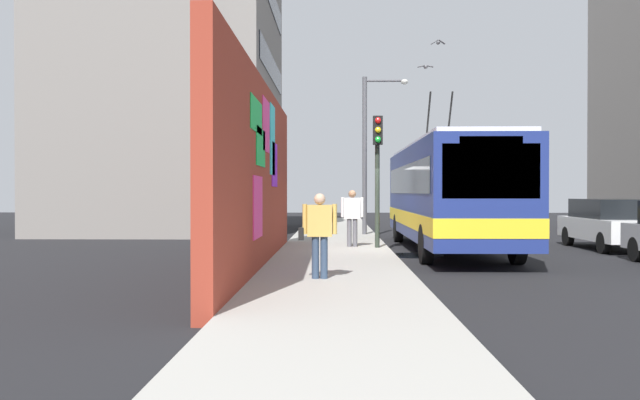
{
  "coord_description": "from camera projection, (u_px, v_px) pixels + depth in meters",
  "views": [
    {
      "loc": [
        -19.95,
        1.58,
        1.79
      ],
      "look_at": [
        -0.1,
        2.04,
        1.57
      ],
      "focal_mm": 38.33,
      "sensor_mm": 36.0,
      "label": 1
    }
  ],
  "objects": [
    {
      "name": "ground_plane",
      "position": [
        390.0,
        254.0,
        19.92
      ],
      "size": [
        80.0,
        80.0,
        0.0
      ],
      "primitive_type": "plane",
      "color": "black"
    },
    {
      "name": "sidewalk_slab",
      "position": [
        335.0,
        251.0,
        19.96
      ],
      "size": [
        48.0,
        3.2,
        0.15
      ],
      "primitive_type": "cube",
      "color": "#9E9B93",
      "rests_on": "ground_plane"
    },
    {
      "name": "graffiti_wall",
      "position": [
        260.0,
        176.0,
        15.81
      ],
      "size": [
        13.67,
        0.32,
        4.32
      ],
      "color": "maroon",
      "rests_on": "ground_plane"
    },
    {
      "name": "building_far_left",
      "position": [
        173.0,
        75.0,
        31.86
      ],
      "size": [
        12.09,
        9.28,
        14.57
      ],
      "color": "gray",
      "rests_on": "ground_plane"
    },
    {
      "name": "city_bus",
      "position": [
        447.0,
        192.0,
        20.73
      ],
      "size": [
        11.82,
        2.54,
        5.03
      ],
      "color": "navy",
      "rests_on": "ground_plane"
    },
    {
      "name": "parked_car_white",
      "position": [
        610.0,
        223.0,
        21.36
      ],
      "size": [
        4.62,
        1.79,
        1.58
      ],
      "color": "white",
      "rests_on": "ground_plane"
    },
    {
      "name": "pedestrian_near_wall",
      "position": [
        319.0,
        229.0,
        12.97
      ],
      "size": [
        0.22,
        0.73,
        1.62
      ],
      "color": "#2D3F59",
      "rests_on": "sidewalk_slab"
    },
    {
      "name": "pedestrian_midblock",
      "position": [
        352.0,
        213.0,
        20.58
      ],
      "size": [
        0.23,
        0.68,
        1.71
      ],
      "color": "#595960",
      "rests_on": "sidewalk_slab"
    },
    {
      "name": "traffic_light",
      "position": [
        378.0,
        158.0,
        20.1
      ],
      "size": [
        0.49,
        0.28,
        3.91
      ],
      "color": "#2D382D",
      "rests_on": "sidewalk_slab"
    },
    {
      "name": "street_lamp",
      "position": [
        370.0,
        143.0,
        26.7
      ],
      "size": [
        0.44,
        1.78,
        6.16
      ],
      "color": "#4C4C51",
      "rests_on": "sidewalk_slab"
    },
    {
      "name": "flying_pigeons",
      "position": [
        432.0,
        54.0,
        24.74
      ],
      "size": [
        1.56,
        1.17,
        1.3
      ],
      "color": "slate"
    },
    {
      "name": "curbside_puddle",
      "position": [
        413.0,
        255.0,
        19.34
      ],
      "size": [
        1.76,
        1.76,
        0.0
      ],
      "primitive_type": "cylinder",
      "color": "black",
      "rests_on": "ground_plane"
    }
  ]
}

